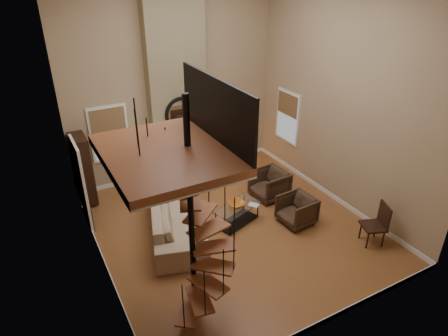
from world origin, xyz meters
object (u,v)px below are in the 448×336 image
coffee_table (237,213)px  floor_lamp (158,152)px  armchair_far (299,209)px  accent_lamp (228,158)px  side_chair (378,223)px  sofa (176,217)px  armchair_near (272,184)px  hutch (83,169)px

coffee_table → floor_lamp: (-1.24, 1.80, 1.13)m
armchair_far → floor_lamp: floor_lamp is taller
accent_lamp → side_chair: side_chair is taller
sofa → coffee_table: bearing=-87.8°
armchair_far → accent_lamp: (-0.03, 3.42, -0.10)m
accent_lamp → side_chair: size_ratio=0.53×
side_chair → sofa: bearing=146.4°
armchair_near → accent_lamp: (-0.16, 2.10, -0.10)m
floor_lamp → side_chair: (3.57, -3.92, -0.89)m
sofa → side_chair: side_chair is taller
floor_lamp → accent_lamp: 2.94m
armchair_near → side_chair: 2.92m
hutch → side_chair: bearing=-42.4°
sofa → accent_lamp: 3.61m
armchair_far → hutch: bearing=-132.2°
sofa → accent_lamp: (2.71, 2.38, -0.15)m
coffee_table → floor_lamp: size_ratio=0.75×
coffee_table → sofa: bearing=165.3°
sofa → armchair_near: size_ratio=3.32×
floor_lamp → armchair_near: bearing=-23.2°
sofa → coffee_table: (1.42, -0.37, -0.11)m
sofa → side_chair: (3.75, -2.50, 0.13)m
armchair_far → accent_lamp: armchair_far is taller
hutch → accent_lamp: hutch is taller
armchair_near → armchair_far: (-0.12, -1.32, 0.00)m
floor_lamp → side_chair: size_ratio=1.70×
armchair_far → coffee_table: size_ratio=0.61×
hutch → coffee_table: hutch is taller
hutch → floor_lamp: bearing=-27.9°
armchair_far → floor_lamp: bearing=-137.9°
armchair_near → coffee_table: size_ratio=0.68×
armchair_near → side_chair: (0.89, -2.78, 0.17)m
hutch → accent_lamp: bearing=0.6°
hutch → armchair_far: size_ratio=2.30×
side_chair → armchair_near: bearing=107.7°
sofa → coffee_table: sofa is taller
armchair_far → sofa: bearing=-114.7°
sofa → floor_lamp: floor_lamp is taller
coffee_table → armchair_near: bearing=24.3°
coffee_table → side_chair: (2.33, -2.12, 0.24)m
accent_lamp → side_chair: (1.04, -4.88, 0.28)m
armchair_near → side_chair: bearing=14.0°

